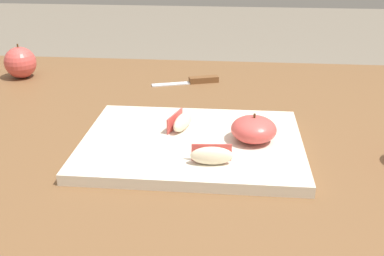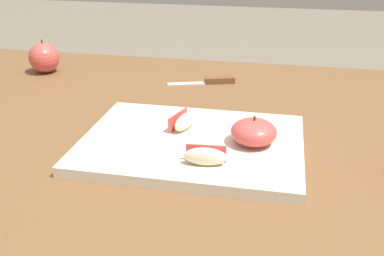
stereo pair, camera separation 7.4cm
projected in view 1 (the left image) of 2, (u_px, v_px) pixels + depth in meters
The scene contains 7 objects.
dining_table at pixel (186, 170), 0.87m from camera, with size 1.49×0.91×0.74m.
cutting_board at pixel (192, 144), 0.76m from camera, with size 0.37×0.28×0.02m.
apple_half_skin_up at pixel (254, 129), 0.74m from camera, with size 0.08×0.08×0.05m.
apple_wedge_middle at pixel (180, 122), 0.78m from camera, with size 0.04×0.07×0.03m.
apple_wedge_near_knife at pixel (212, 155), 0.67m from camera, with size 0.07×0.03×0.03m.
paring_knife at pixel (198, 80), 1.07m from camera, with size 0.16×0.07×0.01m.
whole_apple_pink_lady at pixel (20, 63), 1.10m from camera, with size 0.08×0.08×0.08m.
Camera 1 is at (0.08, -0.76, 1.09)m, focal length 42.17 mm.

